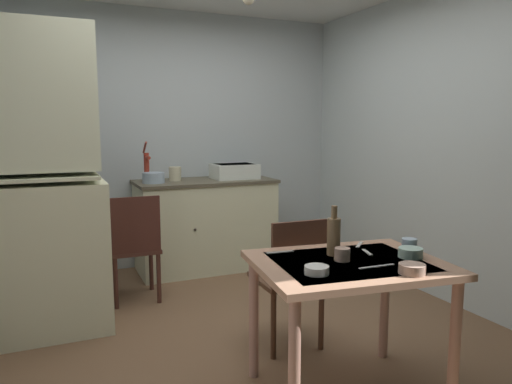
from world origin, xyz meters
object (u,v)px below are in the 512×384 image
Objects in this scene: hutch_cabinet at (32,193)px; mixing_bowl_counter at (153,178)px; dining_table at (348,281)px; glass_bottle at (334,235)px; sink_basin at (234,171)px; hand_pump at (147,165)px; chair_far_side at (291,277)px; chair_by_counter at (135,246)px; serving_bowl_wide at (317,270)px; mug_dark at (342,254)px.

hutch_cabinet reaches higher than mixing_bowl_counter.
glass_bottle is (-0.01, 0.14, 0.22)m from dining_table.
sink_basin is 0.88m from hand_pump.
hand_pump is 2.65m from dining_table.
mixing_bowl_counter is 0.76× the size of glass_bottle.
glass_bottle is at bearing -43.02° from hutch_cabinet.
chair_far_side is 0.97× the size of chair_by_counter.
serving_bowl_wide reaches higher than dining_table.
mug_dark is 0.30× the size of glass_bottle.
mug_dark is at bearing -45.58° from hutch_cabinet.
hutch_cabinet reaches higher than mug_dark.
chair_far_side is (0.49, -1.85, -0.48)m from mixing_bowl_counter.
glass_bottle is (0.26, 0.26, 0.09)m from serving_bowl_wide.
hand_pump reaches higher than chair_far_side.
mixing_bowl_counter is (1.02, 0.91, -0.03)m from hutch_cabinet.
sink_basin is 2.12× the size of mixing_bowl_counter.
chair_far_side is (-0.02, 0.62, -0.16)m from dining_table.
chair_by_counter is 10.86× the size of mug_dark.
mug_dark is at bearing -67.10° from chair_by_counter.
mixing_bowl_counter is (0.04, -0.10, -0.12)m from hand_pump.
hutch_cabinet is 17.84× the size of serving_bowl_wide.
sink_basin is 0.49× the size of chair_by_counter.
chair_by_counter is at bearing 122.37° from chair_far_side.
dining_table is 0.64m from chair_far_side.
mixing_bowl_counter is 1.97m from chair_far_side.
sink_basin is at bearing 81.81° from mug_dark.
sink_basin is 1.13× the size of hand_pump.
glass_bottle is at bearing -77.96° from mixing_bowl_counter.
hand_pump is at bearing 95.97° from serving_bowl_wide.
hutch_cabinet reaches higher than sink_basin.
mixing_bowl_counter reaches higher than mug_dark.
mixing_bowl_counter is 2.49m from mug_dark.
hutch_cabinet is at bearing -134.17° from hand_pump.
hand_pump is 0.44× the size of chair_by_counter.
chair_far_side is at bearing -31.81° from hutch_cabinet.
sink_basin is 1.41m from chair_by_counter.
mixing_bowl_counter is 2.54m from dining_table.
chair_by_counter is (-1.13, -0.66, -0.51)m from sink_basin.
hand_pump is (-0.88, 0.05, 0.09)m from sink_basin.
sink_basin is 5.36× the size of mug_dark.
sink_basin is at bearing 30.27° from chair_by_counter.
sink_basin is 2.00m from chair_far_side.
chair_by_counter is (-0.80, 1.85, -0.16)m from dining_table.
hand_pump is 0.16m from mixing_bowl_counter.
dining_table is 8.92× the size of serving_bowl_wide.
sink_basin is 2.41m from glass_bottle.
hand_pump reaches higher than sink_basin.
serving_bowl_wide is at bearing -74.87° from chair_by_counter.
hutch_cabinet is 2.09m from sink_basin.
glass_bottle reaches higher than dining_table.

